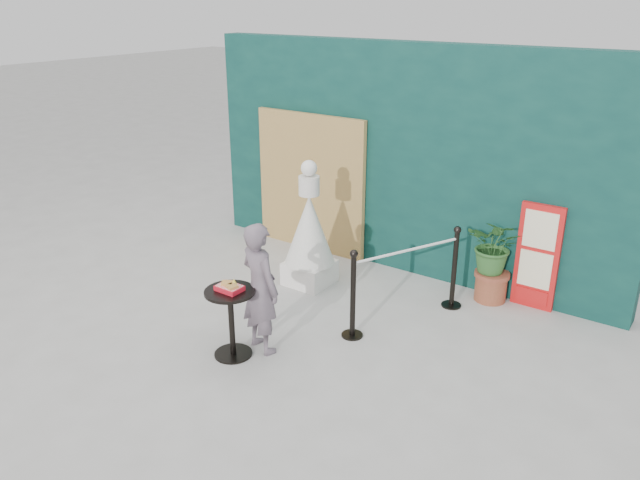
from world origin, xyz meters
The scene contains 10 objects.
ground centered at (0.00, 0.00, 0.00)m, with size 60.00×60.00×0.00m, color #ADAAA5.
back_wall centered at (0.00, 3.15, 1.50)m, with size 6.00×0.30×3.00m, color #0A2D2B.
bamboo_fence centered at (-1.40, 2.94, 1.00)m, with size 1.80×0.08×2.00m, color tan.
woman centered at (-0.15, 0.33, 0.71)m, with size 0.52×0.34×1.43m, color slate.
menu_board centered at (1.90, 2.95, 0.65)m, with size 0.50×0.07×1.30m.
statue centered at (-0.69, 1.94, 0.67)m, with size 0.64×0.64×1.65m.
cafe_table centered at (-0.31, 0.06, 0.50)m, with size 0.52×0.52×0.75m.
food_basket centered at (-0.31, 0.06, 0.79)m, with size 0.26×0.19×0.11m.
planter centered at (1.42, 2.84, 0.62)m, with size 0.63×0.55×1.08m.
stanchion_barrier centered at (0.80, 1.76, 0.49)m, with size 0.84×1.54×1.03m.
Camera 1 is at (3.71, -4.04, 3.54)m, focal length 35.00 mm.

